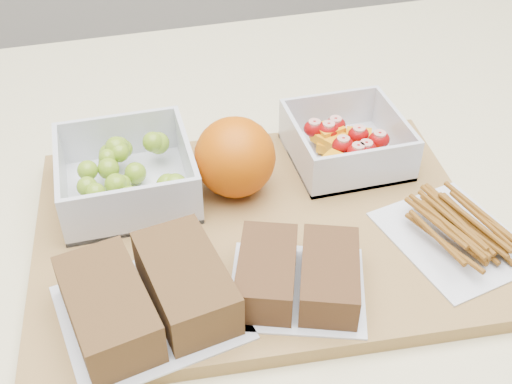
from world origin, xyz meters
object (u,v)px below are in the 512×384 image
at_px(fruit_container, 346,144).
at_px(pretzel_bag, 456,228).
at_px(grape_container, 127,174).
at_px(orange, 235,157).
at_px(sandwich_bag_center, 298,275).
at_px(cutting_board, 258,231).
at_px(sandwich_bag_left, 148,296).

distance_m(fruit_container, pretzel_bag, 0.15).
bearing_deg(grape_container, fruit_container, -0.52).
distance_m(orange, pretzel_bag, 0.22).
bearing_deg(grape_container, orange, -12.33).
xyz_separation_m(grape_container, sandwich_bag_center, (0.12, -0.17, -0.01)).
xyz_separation_m(cutting_board, sandwich_bag_left, (-0.11, -0.08, 0.03)).
xyz_separation_m(sandwich_bag_left, sandwich_bag_center, (0.13, -0.01, -0.00)).
bearing_deg(cutting_board, fruit_container, 38.96).
bearing_deg(fruit_container, pretzel_bag, -69.95).
relative_size(orange, pretzel_bag, 0.54).
relative_size(cutting_board, grape_container, 3.25).
bearing_deg(orange, sandwich_bag_left, -127.40).
relative_size(cutting_board, fruit_container, 3.63).
bearing_deg(cutting_board, sandwich_bag_left, -139.64).
xyz_separation_m(sandwich_bag_center, pretzel_bag, (0.16, 0.02, -0.00)).
xyz_separation_m(cutting_board, sandwich_bag_center, (0.01, -0.09, 0.03)).
height_order(orange, sandwich_bag_left, orange).
bearing_deg(grape_container, pretzel_bag, -27.41).
height_order(cutting_board, pretzel_bag, pretzel_bag).
bearing_deg(sandwich_bag_center, fruit_container, 57.17).
bearing_deg(sandwich_bag_left, fruit_container, 34.51).
bearing_deg(fruit_container, grape_container, 179.48).
xyz_separation_m(sandwich_bag_left, pretzel_bag, (0.29, 0.01, -0.01)).
height_order(cutting_board, orange, orange).
height_order(grape_container, sandwich_bag_center, grape_container).
bearing_deg(pretzel_bag, sandwich_bag_left, -177.05).
bearing_deg(sandwich_bag_center, sandwich_bag_left, 177.23).
distance_m(grape_container, fruit_container, 0.23).
relative_size(cutting_board, orange, 5.20).
relative_size(cutting_board, sandwich_bag_left, 2.60).
relative_size(cutting_board, sandwich_bag_center, 2.96).
bearing_deg(orange, cutting_board, -82.44).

